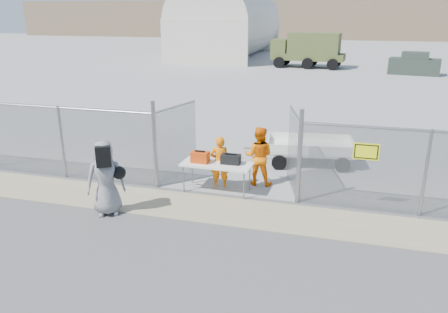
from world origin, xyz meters
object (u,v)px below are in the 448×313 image
(security_worker_left, at_px, (220,162))
(security_worker_right, at_px, (259,156))
(folding_table, at_px, (217,177))
(utility_trailer, at_px, (310,150))
(visitor, at_px, (106,178))

(security_worker_left, bearing_deg, security_worker_right, -164.02)
(security_worker_left, xyz_separation_m, security_worker_right, (1.00, 0.55, 0.10))
(folding_table, height_order, security_worker_left, security_worker_left)
(security_worker_left, distance_m, utility_trailer, 3.66)
(utility_trailer, bearing_deg, visitor, -138.73)
(folding_table, bearing_deg, utility_trailer, 55.68)
(folding_table, bearing_deg, security_worker_left, 90.58)
(folding_table, distance_m, utility_trailer, 3.87)
(security_worker_left, height_order, security_worker_right, security_worker_right)
(security_worker_left, relative_size, visitor, 0.81)
(security_worker_right, distance_m, utility_trailer, 2.66)
(folding_table, height_order, security_worker_right, security_worker_right)
(security_worker_right, height_order, utility_trailer, security_worker_right)
(security_worker_left, relative_size, utility_trailer, 0.42)
(security_worker_right, bearing_deg, folding_table, 38.62)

